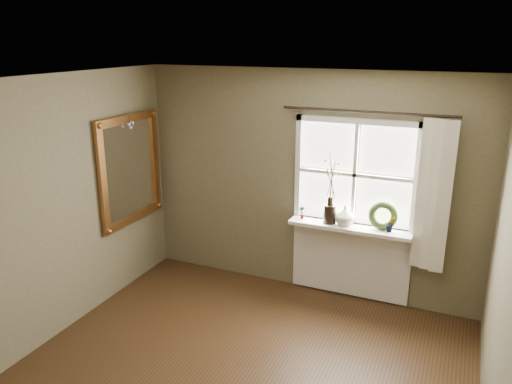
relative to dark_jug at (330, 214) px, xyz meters
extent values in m
plane|color=silver|center=(-0.32, -2.12, 1.57)|extent=(4.50, 4.50, 0.00)
cube|color=brown|center=(-0.32, 0.18, 0.27)|extent=(4.00, 0.10, 2.60)
cube|color=brown|center=(-2.37, -2.12, 0.27)|extent=(0.10, 4.50, 2.60)
cube|color=white|center=(0.23, 0.10, -0.14)|extent=(1.36, 0.06, 0.06)
cube|color=white|center=(0.23, 0.10, 1.04)|extent=(1.36, 0.06, 0.06)
cube|color=white|center=(-0.42, 0.10, 0.45)|extent=(0.06, 0.06, 1.24)
cube|color=white|center=(0.88, 0.10, 0.45)|extent=(0.06, 0.06, 1.24)
cube|color=white|center=(0.23, 0.10, 0.45)|extent=(1.24, 0.05, 0.04)
cube|color=white|center=(0.23, 0.10, 0.45)|extent=(0.04, 0.05, 1.12)
cube|color=white|center=(-0.09, 0.12, 0.75)|extent=(0.59, 0.01, 0.53)
cube|color=white|center=(0.56, 0.12, 0.75)|extent=(0.59, 0.01, 0.53)
cube|color=white|center=(-0.09, 0.12, 0.16)|extent=(0.59, 0.01, 0.53)
cube|color=white|center=(0.56, 0.12, 0.16)|extent=(0.59, 0.01, 0.53)
cube|color=white|center=(0.23, 0.00, -0.13)|extent=(1.36, 0.26, 0.04)
cube|color=white|center=(0.23, 0.11, -0.57)|extent=(1.36, 0.04, 0.88)
cylinder|color=black|center=(0.00, 0.00, 0.00)|extent=(0.17, 0.17, 0.21)
imported|color=silver|center=(0.17, 0.00, 0.01)|extent=(0.27, 0.27, 0.23)
torus|color=#31411D|center=(0.58, 0.04, 0.01)|extent=(0.32, 0.16, 0.32)
imported|color=#31411D|center=(-0.33, 0.00, -0.03)|extent=(0.09, 0.08, 0.15)
imported|color=#31411D|center=(0.67, 0.00, -0.02)|extent=(0.12, 0.11, 0.18)
cube|color=beige|center=(1.07, 0.01, 0.34)|extent=(0.36, 0.12, 1.59)
cylinder|color=black|center=(0.33, 0.05, 1.15)|extent=(1.84, 0.03, 0.03)
cube|color=white|center=(-2.29, -0.54, 0.41)|extent=(0.02, 0.89, 1.10)
cube|color=#975D2C|center=(-2.28, -0.54, 1.00)|extent=(0.05, 1.08, 0.09)
cube|color=#975D2C|center=(-2.28, -0.54, -0.19)|extent=(0.05, 1.08, 0.09)
cube|color=#975D2C|center=(-2.28, -1.04, 0.41)|extent=(0.05, 0.09, 1.10)
cube|color=#975D2C|center=(-2.28, -0.05, 0.41)|extent=(0.05, 0.09, 1.10)
sphere|color=silver|center=(-2.23, -0.57, 0.95)|extent=(0.04, 0.04, 0.04)
sphere|color=silver|center=(-2.23, -0.54, 0.91)|extent=(0.04, 0.04, 0.04)
sphere|color=silver|center=(-2.23, -0.51, 0.96)|extent=(0.04, 0.04, 0.04)
camera|label=1|loc=(1.34, -5.15, 1.90)|focal=35.00mm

